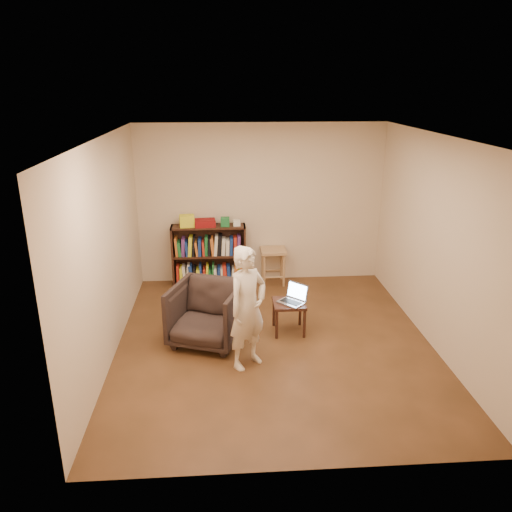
{
  "coord_description": "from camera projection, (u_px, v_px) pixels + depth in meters",
  "views": [
    {
      "loc": [
        -0.63,
        -5.68,
        3.18
      ],
      "look_at": [
        -0.21,
        0.35,
        1.07
      ],
      "focal_mm": 35.0,
      "sensor_mm": 36.0,
      "label": 1
    }
  ],
  "objects": [
    {
      "name": "box_green",
      "position": [
        225.0,
        222.0,
        7.98
      ],
      "size": [
        0.14,
        0.14,
        0.14
      ],
      "primitive_type": "cube",
      "rotation": [
        0.0,
        0.0,
        -0.04
      ],
      "color": "#1C6B31",
      "rests_on": "bookshelf"
    },
    {
      "name": "person",
      "position": [
        248.0,
        308.0,
        5.71
      ],
      "size": [
        0.64,
        0.62,
        1.47
      ],
      "primitive_type": "imported",
      "rotation": [
        0.0,
        0.0,
        0.71
      ],
      "color": "beige",
      "rests_on": "floor"
    },
    {
      "name": "stool",
      "position": [
        273.0,
        256.0,
        8.21
      ],
      "size": [
        0.41,
        0.41,
        0.59
      ],
      "color": "tan",
      "rests_on": "floor"
    },
    {
      "name": "wall_left",
      "position": [
        107.0,
        251.0,
        5.88
      ],
      "size": [
        0.0,
        4.5,
        4.5
      ],
      "primitive_type": "plane",
      "rotation": [
        1.57,
        0.0,
        1.57
      ],
      "color": "beige",
      "rests_on": "floor"
    },
    {
      "name": "side_table",
      "position": [
        289.0,
        307.0,
        6.62
      ],
      "size": [
        0.42,
        0.42,
        0.43
      ],
      "color": "black",
      "rests_on": "floor"
    },
    {
      "name": "ceiling",
      "position": [
        277.0,
        137.0,
        5.59
      ],
      "size": [
        4.5,
        4.5,
        0.0
      ],
      "primitive_type": "plane",
      "color": "silver",
      "rests_on": "wall_back"
    },
    {
      "name": "laptop",
      "position": [
        294.0,
        298.0,
        6.59
      ],
      "size": [
        0.43,
        0.43,
        0.24
      ],
      "rotation": [
        0.0,
        0.0,
        -0.78
      ],
      "color": "#AEADB2",
      "rests_on": "side_table"
    },
    {
      "name": "bookshelf",
      "position": [
        209.0,
        258.0,
        8.21
      ],
      "size": [
        1.2,
        0.3,
        1.0
      ],
      "color": "black",
      "rests_on": "floor"
    },
    {
      "name": "floor",
      "position": [
        274.0,
        343.0,
        6.44
      ],
      "size": [
        4.5,
        4.5,
        0.0
      ],
      "primitive_type": "plane",
      "color": "#432A15",
      "rests_on": "ground"
    },
    {
      "name": "armchair",
      "position": [
        207.0,
        314.0,
        6.35
      ],
      "size": [
        1.09,
        1.1,
        0.79
      ],
      "primitive_type": "imported",
      "rotation": [
        0.0,
        0.0,
        -0.34
      ],
      "color": "#2B201D",
      "rests_on": "floor"
    },
    {
      "name": "wall_right",
      "position": [
        437.0,
        244.0,
        6.15
      ],
      "size": [
        0.0,
        4.5,
        4.5
      ],
      "primitive_type": "plane",
      "rotation": [
        1.57,
        0.0,
        -1.57
      ],
      "color": "beige",
      "rests_on": "floor"
    },
    {
      "name": "wall_back",
      "position": [
        261.0,
        204.0,
        8.13
      ],
      "size": [
        4.0,
        0.0,
        4.0
      ],
      "primitive_type": "plane",
      "rotation": [
        1.57,
        0.0,
        0.0
      ],
      "color": "beige",
      "rests_on": "floor"
    },
    {
      "name": "box_yellow",
      "position": [
        187.0,
        221.0,
        7.94
      ],
      "size": [
        0.25,
        0.19,
        0.19
      ],
      "primitive_type": "cube",
      "rotation": [
        0.0,
        0.0,
        0.12
      ],
      "color": "yellow",
      "rests_on": "bookshelf"
    },
    {
      "name": "red_cloth",
      "position": [
        205.0,
        223.0,
        7.98
      ],
      "size": [
        0.34,
        0.27,
        0.11
      ],
      "primitive_type": "cube",
      "rotation": [
        0.0,
        0.0,
        0.09
      ],
      "color": "maroon",
      "rests_on": "bookshelf"
    },
    {
      "name": "box_white",
      "position": [
        237.0,
        223.0,
        8.01
      ],
      "size": [
        0.12,
        0.12,
        0.09
      ],
      "primitive_type": "cube",
      "rotation": [
        0.0,
        0.0,
        0.05
      ],
      "color": "white",
      "rests_on": "bookshelf"
    }
  ]
}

